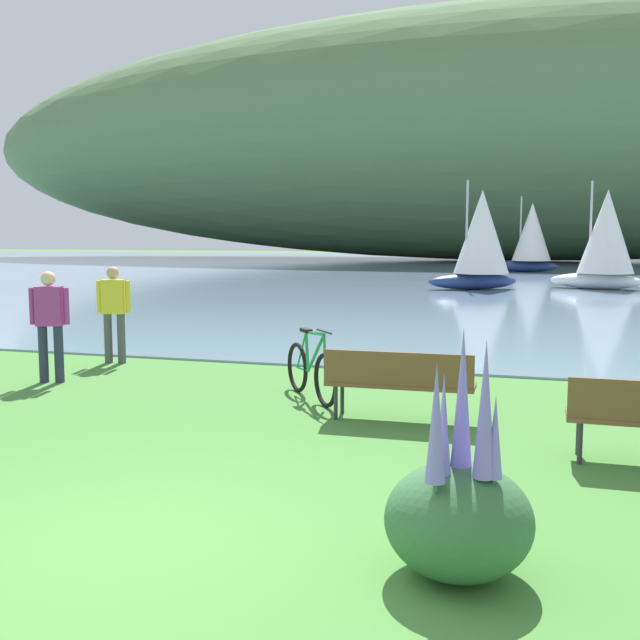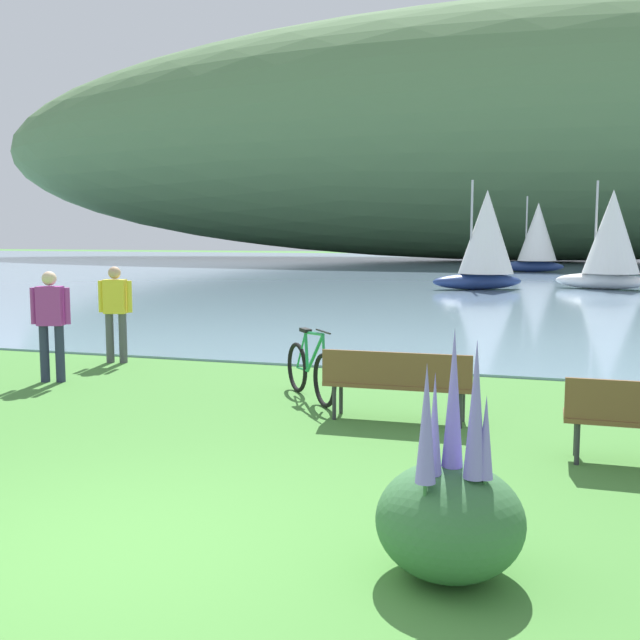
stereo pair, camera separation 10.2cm
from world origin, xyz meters
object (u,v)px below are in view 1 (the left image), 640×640
(park_bench_near_camera, at_px, (399,380))
(person_on_the_grass, at_px, (50,319))
(bicycle_leaning_near_bench, at_px, (311,371))
(sailboat_mid_bay, at_px, (531,236))
(sailboat_nearest_to_shore, at_px, (481,238))
(sailboat_toward_hillside, at_px, (605,238))
(person_at_shoreline, at_px, (114,308))

(park_bench_near_camera, relative_size, person_on_the_grass, 1.06)
(bicycle_leaning_near_bench, xyz_separation_m, sailboat_mid_bay, (2.06, 38.01, 1.81))
(bicycle_leaning_near_bench, bearing_deg, sailboat_nearest_to_shore, 88.92)
(sailboat_toward_hillside, bearing_deg, sailboat_nearest_to_shore, -162.27)
(person_on_the_grass, bearing_deg, park_bench_near_camera, -8.82)
(person_on_the_grass, bearing_deg, bicycle_leaning_near_bench, 0.23)
(park_bench_near_camera, height_order, bicycle_leaning_near_bench, bicycle_leaning_near_bench)
(person_on_the_grass, xyz_separation_m, sailboat_nearest_to_shore, (4.59, 21.76, 1.16))
(park_bench_near_camera, relative_size, person_at_shoreline, 1.06)
(person_on_the_grass, bearing_deg, sailboat_nearest_to_shore, 78.08)
(sailboat_mid_bay, height_order, sailboat_toward_hillside, sailboat_mid_bay)
(person_at_shoreline, height_order, person_on_the_grass, same)
(sailboat_nearest_to_shore, height_order, sailboat_toward_hillside, sailboat_toward_hillside)
(sailboat_mid_bay, bearing_deg, person_at_shoreline, -99.86)
(sailboat_nearest_to_shore, bearing_deg, person_on_the_grass, -101.92)
(person_at_shoreline, relative_size, sailboat_mid_bay, 0.37)
(bicycle_leaning_near_bench, distance_m, sailboat_nearest_to_shore, 21.81)
(sailboat_nearest_to_shore, distance_m, sailboat_mid_bay, 16.36)
(person_on_the_grass, height_order, sailboat_toward_hillside, sailboat_toward_hillside)
(bicycle_leaning_near_bench, xyz_separation_m, sailboat_toward_hillside, (5.32, 23.31, 1.75))
(bicycle_leaning_near_bench, relative_size, sailboat_mid_bay, 0.31)
(bicycle_leaning_near_bench, xyz_separation_m, sailboat_nearest_to_shore, (0.41, 21.74, 1.74))
(sailboat_mid_bay, xyz_separation_m, sailboat_toward_hillside, (3.26, -14.71, -0.06))
(park_bench_near_camera, bearing_deg, bicycle_leaning_near_bench, 147.70)
(bicycle_leaning_near_bench, xyz_separation_m, person_at_shoreline, (-4.23, 1.82, 0.58))
(sailboat_toward_hillside, bearing_deg, person_at_shoreline, -113.96)
(sailboat_nearest_to_shore, bearing_deg, sailboat_mid_bay, 84.21)
(bicycle_leaning_near_bench, height_order, person_at_shoreline, person_at_shoreline)
(park_bench_near_camera, distance_m, bicycle_leaning_near_bench, 1.66)
(person_at_shoreline, height_order, sailboat_nearest_to_shore, sailboat_nearest_to_shore)
(park_bench_near_camera, xyz_separation_m, sailboat_nearest_to_shore, (-0.99, 22.62, 1.62))
(park_bench_near_camera, height_order, person_at_shoreline, person_at_shoreline)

